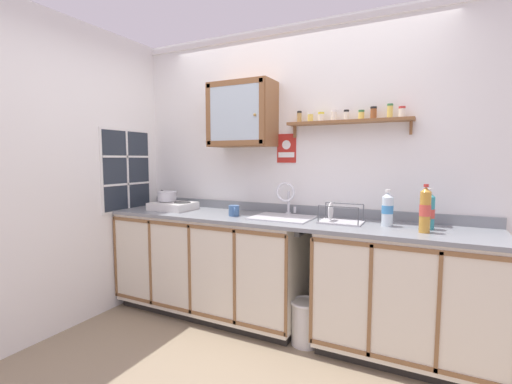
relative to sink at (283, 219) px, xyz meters
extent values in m
plane|color=gray|center=(-0.01, -0.43, -0.94)|extent=(6.21, 6.21, 0.00)
cube|color=white|center=(-0.01, 0.29, 0.37)|extent=(3.81, 0.05, 2.61)
cube|color=white|center=(-0.01, 0.26, 1.62)|extent=(3.81, 0.02, 0.05)
cube|color=white|center=(-1.64, -0.69, 0.37)|extent=(0.05, 3.50, 2.61)
cube|color=black|center=(-0.71, -0.01, -0.90)|extent=(1.73, 0.55, 0.08)
cube|color=beige|center=(-0.71, -0.04, -0.44)|extent=(1.77, 0.61, 0.84)
cube|color=brown|center=(-0.71, -0.35, -0.06)|extent=(1.77, 0.01, 0.03)
cube|color=brown|center=(-0.71, -0.35, -0.81)|extent=(1.77, 0.01, 0.03)
cube|color=brown|center=(-1.59, -0.35, -0.44)|extent=(0.02, 0.01, 0.77)
cube|color=brown|center=(-1.15, -0.35, -0.44)|extent=(0.02, 0.01, 0.77)
cube|color=brown|center=(-0.71, -0.35, -0.44)|extent=(0.02, 0.01, 0.77)
cube|color=brown|center=(-0.27, -0.35, -0.44)|extent=(0.02, 0.01, 0.77)
cube|color=brown|center=(0.17, -0.35, -0.44)|extent=(0.02, 0.01, 0.77)
cube|color=black|center=(0.97, -0.01, -0.90)|extent=(1.19, 0.55, 0.08)
cube|color=beige|center=(0.97, -0.04, -0.44)|extent=(1.22, 0.61, 0.84)
cube|color=brown|center=(0.97, -0.35, -0.06)|extent=(1.22, 0.01, 0.03)
cube|color=brown|center=(0.97, -0.35, -0.81)|extent=(1.22, 0.01, 0.03)
cube|color=brown|center=(0.37, -0.35, -0.44)|extent=(0.02, 0.01, 0.77)
cube|color=brown|center=(0.77, -0.35, -0.44)|extent=(0.02, 0.01, 0.77)
cube|color=brown|center=(1.18, -0.35, -0.44)|extent=(0.02, 0.01, 0.77)
cube|color=gray|center=(-0.01, -0.04, 0.00)|extent=(3.17, 0.64, 0.03)
cube|color=gray|center=(-0.01, 0.25, 0.05)|extent=(3.17, 0.02, 0.08)
cube|color=silver|center=(0.00, -0.02, 0.02)|extent=(0.49, 0.39, 0.01)
cube|color=slate|center=(0.00, -0.02, -0.09)|extent=(0.42, 0.32, 0.01)
cube|color=slate|center=(0.00, 0.14, -0.04)|extent=(0.42, 0.01, 0.11)
cube|color=slate|center=(0.00, -0.18, -0.04)|extent=(0.42, 0.01, 0.11)
cylinder|color=#4C4C51|center=(0.00, -0.02, -0.09)|extent=(0.04, 0.04, 0.01)
cylinder|color=silver|center=(-0.03, 0.20, 0.02)|extent=(0.05, 0.05, 0.02)
cylinder|color=silver|center=(-0.03, 0.20, 0.13)|extent=(0.02, 0.02, 0.18)
torus|color=silver|center=(-0.03, 0.12, 0.22)|extent=(0.17, 0.02, 0.17)
cylinder|color=silver|center=(0.03, 0.20, 0.06)|extent=(0.02, 0.02, 0.06)
cube|color=silver|center=(-1.13, -0.04, 0.05)|extent=(0.39, 0.32, 0.07)
cylinder|color=#2D2D2D|center=(-1.22, -0.02, 0.09)|extent=(0.16, 0.16, 0.01)
cylinder|color=#2D2D2D|center=(-1.04, -0.02, 0.09)|extent=(0.16, 0.16, 0.01)
cylinder|color=black|center=(-1.22, -0.19, 0.05)|extent=(0.03, 0.02, 0.03)
cylinder|color=black|center=(-1.04, -0.19, 0.05)|extent=(0.03, 0.02, 0.03)
cylinder|color=silver|center=(-1.22, -0.02, 0.13)|extent=(0.18, 0.18, 0.09)
torus|color=silver|center=(-1.22, -0.02, 0.18)|extent=(0.19, 0.19, 0.01)
cylinder|color=black|center=(-1.37, 0.10, 0.17)|extent=(0.16, 0.13, 0.02)
cylinder|color=silver|center=(0.82, 0.01, 0.12)|extent=(0.08, 0.08, 0.21)
cone|color=silver|center=(0.82, 0.01, 0.24)|extent=(0.08, 0.08, 0.04)
cylinder|color=white|center=(0.82, 0.01, 0.27)|extent=(0.04, 0.04, 0.02)
cylinder|color=#3F8CCC|center=(0.82, 0.01, 0.14)|extent=(0.08, 0.08, 0.06)
cylinder|color=teal|center=(1.09, 0.02, 0.13)|extent=(0.08, 0.08, 0.23)
cone|color=teal|center=(1.09, 0.02, 0.26)|extent=(0.08, 0.08, 0.04)
cylinder|color=white|center=(1.09, 0.02, 0.29)|extent=(0.04, 0.04, 0.02)
cylinder|color=#D84C3F|center=(1.09, 0.02, 0.12)|extent=(0.08, 0.08, 0.06)
cylinder|color=gold|center=(1.07, -0.12, 0.15)|extent=(0.07, 0.07, 0.27)
cone|color=gold|center=(1.07, -0.12, 0.30)|extent=(0.07, 0.07, 0.03)
cylinder|color=red|center=(1.07, -0.12, 0.33)|extent=(0.03, 0.03, 0.02)
cylinder|color=#D84C3F|center=(1.07, -0.12, 0.16)|extent=(0.07, 0.07, 0.08)
cube|color=#B2B2B7|center=(0.49, -0.02, 0.02)|extent=(0.32, 0.22, 0.01)
cylinder|color=#4C4F54|center=(0.34, -0.12, 0.09)|extent=(0.01, 0.01, 0.13)
cylinder|color=#4C4F54|center=(0.64, -0.12, 0.09)|extent=(0.01, 0.01, 0.13)
cylinder|color=#4C4F54|center=(0.34, 0.08, 0.09)|extent=(0.01, 0.01, 0.13)
cylinder|color=#4C4F54|center=(0.64, 0.08, 0.09)|extent=(0.01, 0.01, 0.13)
cylinder|color=#4C4F54|center=(0.49, -0.12, 0.15)|extent=(0.30, 0.01, 0.01)
cylinder|color=#4C4F54|center=(0.49, 0.08, 0.15)|extent=(0.30, 0.01, 0.01)
cylinder|color=white|center=(0.41, -0.02, 0.10)|extent=(0.01, 0.14, 0.14)
cylinder|color=#3F6699|center=(-0.42, -0.10, 0.06)|extent=(0.09, 0.09, 0.09)
torus|color=#3F6699|center=(-0.39, -0.14, 0.06)|extent=(0.05, 0.06, 0.06)
cube|color=brown|center=(-0.45, 0.12, 0.90)|extent=(0.59, 0.29, 0.57)
cube|color=silver|center=(-0.45, -0.03, 0.90)|extent=(0.48, 0.01, 0.47)
cube|color=brown|center=(-0.72, -0.03, 0.90)|extent=(0.05, 0.01, 0.54)
cube|color=brown|center=(-0.18, -0.03, 0.90)|extent=(0.05, 0.01, 0.54)
cube|color=brown|center=(-0.45, -0.03, 1.15)|extent=(0.56, 0.01, 0.05)
cube|color=brown|center=(-0.45, -0.03, 0.64)|extent=(0.56, 0.01, 0.05)
sphere|color=olive|center=(-0.24, -0.04, 0.87)|extent=(0.02, 0.02, 0.02)
cube|color=brown|center=(0.47, 0.19, 0.80)|extent=(1.00, 0.14, 0.02)
cube|color=brown|center=(0.00, 0.25, 0.74)|extent=(0.02, 0.03, 0.10)
cube|color=brown|center=(0.94, 0.25, 0.74)|extent=(0.02, 0.03, 0.10)
cylinder|color=tan|center=(0.06, 0.20, 0.85)|extent=(0.04, 0.04, 0.08)
cylinder|color=black|center=(0.06, 0.20, 0.90)|extent=(0.04, 0.04, 0.02)
cylinder|color=#E0C659|center=(0.16, 0.19, 0.84)|extent=(0.05, 0.05, 0.06)
cylinder|color=white|center=(0.16, 0.19, 0.88)|extent=(0.05, 0.05, 0.02)
cylinder|color=silver|center=(0.25, 0.20, 0.84)|extent=(0.05, 0.05, 0.06)
cylinder|color=yellow|center=(0.25, 0.20, 0.88)|extent=(0.05, 0.05, 0.02)
cylinder|color=silver|center=(0.36, 0.20, 0.85)|extent=(0.05, 0.05, 0.07)
cylinder|color=white|center=(0.36, 0.20, 0.89)|extent=(0.05, 0.05, 0.02)
cylinder|color=silver|center=(0.46, 0.20, 0.85)|extent=(0.04, 0.04, 0.07)
cylinder|color=black|center=(0.46, 0.20, 0.89)|extent=(0.04, 0.04, 0.02)
cylinder|color=#E0C659|center=(0.58, 0.20, 0.84)|extent=(0.04, 0.04, 0.06)
cylinder|color=#33723F|center=(0.58, 0.20, 0.88)|extent=(0.05, 0.05, 0.02)
cylinder|color=brown|center=(0.67, 0.20, 0.85)|extent=(0.05, 0.05, 0.08)
cylinder|color=black|center=(0.67, 0.20, 0.90)|extent=(0.05, 0.05, 0.02)
cylinder|color=#E0C659|center=(0.79, 0.20, 0.86)|extent=(0.04, 0.04, 0.09)
cylinder|color=#33723F|center=(0.79, 0.20, 0.91)|extent=(0.04, 0.04, 0.02)
cylinder|color=silver|center=(0.88, 0.20, 0.85)|extent=(0.05, 0.05, 0.07)
cylinder|color=red|center=(0.88, 0.20, 0.89)|extent=(0.05, 0.05, 0.02)
cube|color=#B2261E|center=(-0.08, 0.26, 0.60)|extent=(0.18, 0.01, 0.26)
cube|color=white|center=(-0.08, 0.25, 0.54)|extent=(0.15, 0.00, 0.05)
cylinder|color=white|center=(-0.08, 0.25, 0.63)|extent=(0.08, 0.00, 0.08)
cube|color=#262D38|center=(-1.60, -0.16, 0.39)|extent=(0.01, 0.58, 0.77)
cube|color=white|center=(-1.61, -0.16, 0.39)|extent=(0.02, 0.62, 0.81)
cube|color=white|center=(-1.60, -0.16, 0.39)|extent=(0.01, 0.02, 0.77)
cube|color=white|center=(-1.60, -0.16, 0.25)|extent=(0.01, 0.58, 0.02)
cube|color=white|center=(-1.60, -0.16, 0.52)|extent=(0.01, 0.58, 0.02)
cylinder|color=silver|center=(0.27, -0.18, -0.77)|extent=(0.22, 0.22, 0.34)
torus|color=white|center=(0.27, -0.18, -0.60)|extent=(0.25, 0.25, 0.02)
camera|label=1|loc=(1.12, -2.72, 0.51)|focal=24.94mm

